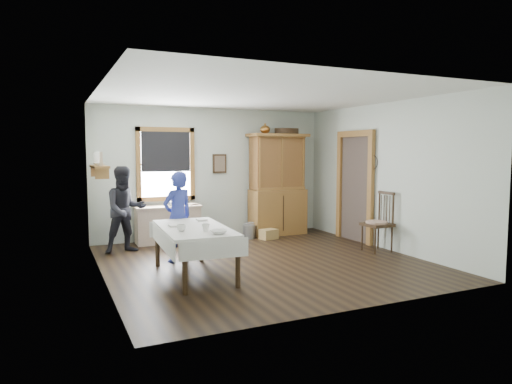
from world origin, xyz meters
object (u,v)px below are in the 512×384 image
pail (249,232)px  figure_dark (125,213)px  spindle_chair (377,222)px  work_counter (168,224)px  china_hutch (278,184)px  woman_blue (178,220)px  wicker_basket (269,234)px  dining_table (194,252)px

pail → figure_dark: figure_dark is taller
spindle_chair → figure_dark: (-4.15, 1.81, 0.17)m
work_counter → china_hutch: 2.52m
china_hutch → figure_dark: 3.37m
work_counter → spindle_chair: 4.02m
spindle_chair → woman_blue: (-3.47, 0.75, 0.14)m
spindle_chair → wicker_basket: (-1.27, 1.86, -0.44)m
spindle_chair → wicker_basket: size_ratio=3.15×
china_hutch → figure_dark: (-3.31, -0.50, -0.38)m
dining_table → figure_dark: size_ratio=1.26×
spindle_chair → woman_blue: size_ratio=0.79×
figure_dark → spindle_chair: bearing=-31.9°
woman_blue → figure_dark: 1.26m
pail → wicker_basket: 0.41m
work_counter → figure_dark: figure_dark is taller
china_hutch → figure_dark: size_ratio=1.53×
figure_dark → wicker_basket: bearing=-7.4°
work_counter → pail: bearing=-8.4°
work_counter → china_hutch: china_hutch is taller
pail → wicker_basket: pail is taller
spindle_chair → dining_table: bearing=-178.6°
work_counter → china_hutch: bearing=-0.6°
china_hutch → pail: (-0.77, -0.21, -0.95)m
pail → wicker_basket: (0.33, -0.25, -0.04)m
spindle_chair → woman_blue: woman_blue is taller
spindle_chair → china_hutch: bearing=107.6°
work_counter → figure_dark: (-0.90, -0.55, 0.35)m
wicker_basket → figure_dark: 2.94m
spindle_chair → wicker_basket: bearing=122.2°
china_hutch → wicker_basket: size_ratio=6.32×
work_counter → figure_dark: size_ratio=0.90×
china_hutch → woman_blue: bearing=-149.1°
work_counter → pail: work_counter is taller
wicker_basket → china_hutch: bearing=46.0°
pail → figure_dark: bearing=-173.5°
china_hutch → pail: china_hutch is taller
dining_table → wicker_basket: 3.05m
dining_table → spindle_chair: 3.50m
wicker_basket → woman_blue: woman_blue is taller
dining_table → woman_blue: woman_blue is taller
work_counter → pail: 1.68m
dining_table → spindle_chair: size_ratio=1.66×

